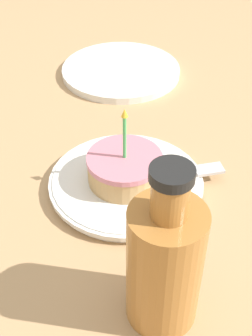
{
  "coord_description": "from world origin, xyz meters",
  "views": [
    {
      "loc": [
        -0.31,
        0.44,
        0.49
      ],
      "look_at": [
        0.01,
        0.01,
        0.04
      ],
      "focal_mm": 50.0,
      "sensor_mm": 36.0,
      "label": 1
    }
  ],
  "objects_px": {
    "cake_slice": "(125,168)",
    "side_plate": "(121,71)",
    "fork": "(171,175)",
    "bottle": "(165,262)",
    "plate": "(126,183)"
  },
  "relations": [
    {
      "from": "cake_slice",
      "to": "bottle",
      "type": "relative_size",
      "value": 0.58
    },
    {
      "from": "cake_slice",
      "to": "fork",
      "type": "bearing_deg",
      "value": -137.08
    },
    {
      "from": "cake_slice",
      "to": "side_plate",
      "type": "bearing_deg",
      "value": -51.4
    },
    {
      "from": "cake_slice",
      "to": "side_plate",
      "type": "xyz_separation_m",
      "value": [
        0.23,
        -0.29,
        -0.03
      ]
    },
    {
      "from": "bottle",
      "to": "side_plate",
      "type": "xyz_separation_m",
      "value": [
        0.39,
        -0.43,
        -0.08
      ]
    },
    {
      "from": "fork",
      "to": "plate",
      "type": "bearing_deg",
      "value": 42.3
    },
    {
      "from": "plate",
      "to": "side_plate",
      "type": "bearing_deg",
      "value": -51.09
    },
    {
      "from": "plate",
      "to": "side_plate",
      "type": "relative_size",
      "value": 0.94
    },
    {
      "from": "cake_slice",
      "to": "side_plate",
      "type": "relative_size",
      "value": 0.51
    },
    {
      "from": "plate",
      "to": "bottle",
      "type": "bearing_deg",
      "value": 138.07
    },
    {
      "from": "cake_slice",
      "to": "side_plate",
      "type": "distance_m",
      "value": 0.37
    },
    {
      "from": "cake_slice",
      "to": "fork",
      "type": "distance_m",
      "value": 0.07
    },
    {
      "from": "plate",
      "to": "cake_slice",
      "type": "bearing_deg",
      "value": 62.8
    },
    {
      "from": "fork",
      "to": "bottle",
      "type": "xyz_separation_m",
      "value": [
        -0.11,
        0.19,
        0.07
      ]
    },
    {
      "from": "bottle",
      "to": "cake_slice",
      "type": "bearing_deg",
      "value": -41.38
    }
  ]
}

